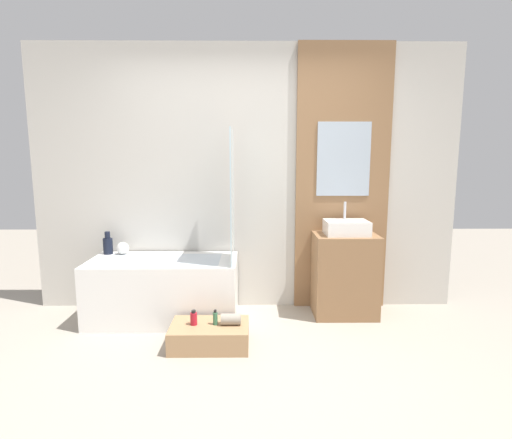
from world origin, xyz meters
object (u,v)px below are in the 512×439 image
vase_tall_dark (108,245)px  bottle_soap_secondary (215,318)px  bottle_soap_primary (194,318)px  wooden_step_bench (210,335)px  vase_round_light (123,248)px  sink (346,227)px  bathtub (164,289)px

vase_tall_dark → bottle_soap_secondary: bearing=-35.2°
bottle_soap_primary → bottle_soap_secondary: bearing=0.0°
wooden_step_bench → vase_round_light: size_ratio=5.31×
sink → vase_tall_dark: sink is taller
vase_round_light → wooden_step_bench: bearing=-40.0°
bathtub → bottle_soap_primary: bearing=-57.5°
bathtub → vase_tall_dark: (-0.59, 0.23, 0.38)m
vase_round_light → sink: bearing=-3.2°
sink → wooden_step_bench: bearing=-152.1°
bathtub → sink: (1.72, 0.09, 0.57)m
bathtub → sink: size_ratio=3.40×
bathtub → vase_tall_dark: vase_tall_dark is taller
bathtub → sink: bearing=3.0°
sink → bottle_soap_secondary: size_ratio=3.24×
bathtub → bottle_soap_secondary: size_ratio=11.01×
sink → vase_tall_dark: (-2.31, 0.14, -0.19)m
vase_tall_dark → vase_round_light: size_ratio=1.87×
bottle_soap_primary → wooden_step_bench: bearing=0.0°
sink → bottle_soap_primary: size_ratio=3.31×
vase_tall_dark → wooden_step_bench: bearing=-36.4°
sink → bathtub: bearing=-177.0°
wooden_step_bench → sink: (1.24, 0.65, 0.77)m
wooden_step_bench → sink: sink is taller
bottle_soap_primary → bottle_soap_secondary: (0.17, 0.00, 0.00)m
bottle_soap_secondary → vase_tall_dark: bearing=144.8°
bathtub → bottle_soap_primary: (0.36, -0.56, -0.05)m
sink → vase_round_light: sink is taller
vase_round_light → bottle_soap_secondary: (0.97, -0.78, -0.40)m
sink → bottle_soap_secondary: sink is taller
sink → vase_tall_dark: bearing=176.7°
bathtub → sink: 1.82m
bathtub → wooden_step_bench: (0.48, -0.56, -0.20)m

